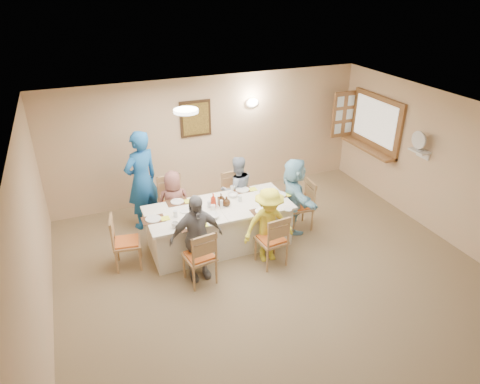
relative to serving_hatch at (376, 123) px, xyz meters
name	(u,v)px	position (x,y,z in m)	size (l,w,h in m)	color
ground	(288,292)	(-3.21, -2.40, -1.50)	(7.00, 7.00, 0.00)	#877255
room_walls	(294,203)	(-3.21, -2.40, 0.01)	(7.00, 7.00, 7.00)	#CCB28B
wall_picture	(196,119)	(-3.51, 1.06, 0.20)	(0.62, 0.05, 0.72)	black
wall_sconce	(252,103)	(-2.31, 1.04, 0.40)	(0.26, 0.09, 0.18)	white
ceiling_light	(186,111)	(-4.21, -0.90, 0.97)	(0.36, 0.36, 0.05)	white
serving_hatch	(376,123)	(0.00, 0.00, 0.00)	(0.06, 1.50, 1.15)	brown
hatch_sill	(368,148)	(-0.12, 0.00, -0.53)	(0.30, 1.50, 0.05)	brown
shutter_door	(344,114)	(-0.26, 0.76, 0.00)	(0.55, 0.04, 1.00)	brown
fan_shelf	(420,151)	(-0.08, -1.35, -0.10)	(0.22, 0.36, 0.03)	white
desk_fan	(420,143)	(-0.11, -1.35, 0.05)	(0.30, 0.30, 0.28)	#A5A5A8
dining_table	(219,226)	(-3.73, -0.85, -1.12)	(2.43, 1.03, 0.76)	white
chair_back_left	(173,205)	(-4.33, -0.05, -0.99)	(0.49, 0.49, 1.01)	tan
chair_back_right	(235,196)	(-3.13, -0.05, -1.05)	(0.43, 0.43, 0.89)	tan
chair_front_left	(199,255)	(-4.33, -1.65, -1.03)	(0.45, 0.45, 0.93)	tan
chair_front_right	(271,239)	(-3.13, -1.65, -1.04)	(0.44, 0.44, 0.93)	tan
chair_left_end	(127,242)	(-5.28, -0.85, -1.05)	(0.44, 0.44, 0.91)	tan
chair_right_end	(299,205)	(-2.18, -0.85, -1.03)	(0.45, 0.45, 0.93)	tan
diner_back_left	(174,203)	(-4.33, -0.17, -0.89)	(0.64, 0.46, 1.21)	brown
diner_back_right	(237,190)	(-3.13, -0.17, -0.85)	(0.64, 0.50, 1.30)	#8390A4
diner_front_left	(196,238)	(-4.33, -1.53, -0.79)	(0.84, 0.38, 1.42)	gray
diner_front_right	(269,225)	(-3.13, -1.53, -0.85)	(0.86, 0.53, 1.29)	yellow
diner_right_end	(294,195)	(-2.31, -0.85, -0.80)	(0.59, 1.34, 1.40)	#92D2EC
caregiver	(142,180)	(-4.78, 0.30, -0.57)	(0.80, 0.70, 1.86)	#1B5EAB
placemat_fl	(191,226)	(-4.33, -1.27, -0.74)	(0.38, 0.28, 0.01)	#472B19
plate_fl	(191,226)	(-4.33, -1.27, -0.73)	(0.24, 0.24, 0.01)	white
napkin_fl	(203,225)	(-4.15, -1.32, -0.73)	(0.13, 0.13, 0.01)	#F4FF35
placemat_fr	(262,212)	(-3.13, -1.27, -0.74)	(0.35, 0.26, 0.01)	#472B19
plate_fr	(262,211)	(-3.13, -1.27, -0.73)	(0.23, 0.23, 0.01)	white
napkin_fr	(273,210)	(-2.95, -1.32, -0.73)	(0.14, 0.14, 0.01)	#F4FF35
placemat_bl	(177,202)	(-4.33, -0.43, -0.74)	(0.37, 0.27, 0.01)	#472B19
plate_bl	(177,201)	(-4.33, -0.43, -0.73)	(0.23, 0.23, 0.01)	white
napkin_bl	(188,201)	(-4.15, -0.48, -0.73)	(0.14, 0.14, 0.01)	#F4FF35
placemat_br	(242,190)	(-3.13, -0.43, -0.74)	(0.33, 0.24, 0.01)	#472B19
plate_br	(242,190)	(-3.13, -0.43, -0.73)	(0.24, 0.24, 0.02)	white
napkin_br	(253,189)	(-2.95, -0.48, -0.73)	(0.14, 0.14, 0.01)	#F4FF35
placemat_le	(153,219)	(-4.83, -0.85, -0.74)	(0.36, 0.26, 0.01)	#472B19
plate_le	(153,219)	(-4.83, -0.85, -0.73)	(0.25, 0.25, 0.02)	white
napkin_le	(165,218)	(-4.65, -0.90, -0.73)	(0.14, 0.14, 0.01)	#F4FF35
placemat_re	(279,195)	(-2.61, -0.85, -0.74)	(0.35, 0.26, 0.01)	#472B19
plate_re	(279,194)	(-2.61, -0.85, -0.73)	(0.25, 0.25, 0.02)	white
napkin_re	(289,194)	(-2.43, -0.90, -0.73)	(0.15, 0.15, 0.01)	#F4FF35
teacup_a	(175,225)	(-4.56, -1.20, -0.70)	(0.12, 0.12, 0.09)	white
teacup_b	(233,188)	(-3.29, -0.36, -0.70)	(0.12, 0.12, 0.08)	white
bowl_a	(212,216)	(-3.95, -1.13, -0.71)	(0.24, 0.24, 0.06)	white
bowl_b	(233,195)	(-3.38, -0.59, -0.71)	(0.18, 0.18, 0.06)	white
condiment_ketchup	(213,201)	(-3.82, -0.84, -0.61)	(0.10, 0.10, 0.26)	#AE270E
condiment_brown	(221,200)	(-3.68, -0.81, -0.63)	(0.10, 0.10, 0.22)	#3C2210
condiment_malt	(227,201)	(-3.59, -0.86, -0.66)	(0.13, 0.13, 0.17)	#3C2210
drinking_glass	(209,204)	(-3.88, -0.80, -0.68)	(0.07, 0.07, 0.10)	silver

